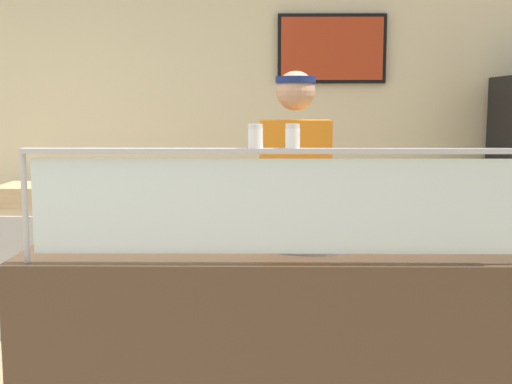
# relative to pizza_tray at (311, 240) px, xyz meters

# --- Properties ---
(shop_rear_unit) EXTENTS (6.66, 0.13, 2.70)m
(shop_rear_unit) POSITION_rel_pizza_tray_xyz_m (-0.13, 2.10, 0.39)
(shop_rear_unit) COLOR beige
(shop_rear_unit) RESTS_ON ground
(serving_counter) EXTENTS (2.26, 0.77, 0.95)m
(serving_counter) POSITION_rel_pizza_tray_xyz_m (-0.14, -0.04, -0.49)
(serving_counter) COLOR #4C3828
(serving_counter) RESTS_ON ground
(sneeze_guard) EXTENTS (2.09, 0.06, 0.46)m
(sneeze_guard) POSITION_rel_pizza_tray_xyz_m (-0.14, -0.37, 0.27)
(sneeze_guard) COLOR #B2B5BC
(sneeze_guard) RESTS_ON serving_counter
(pizza_tray) EXTENTS (0.50, 0.50, 0.04)m
(pizza_tray) POSITION_rel_pizza_tray_xyz_m (0.00, 0.00, 0.00)
(pizza_tray) COLOR #9EA0A8
(pizza_tray) RESTS_ON serving_counter
(pizza_server) EXTENTS (0.11, 0.29, 0.01)m
(pizza_server) POSITION_rel_pizza_tray_xyz_m (-0.03, -0.02, 0.02)
(pizza_server) COLOR #ADAFB7
(pizza_server) RESTS_ON pizza_tray
(parmesan_shaker) EXTENTS (0.06, 0.06, 0.10)m
(parmesan_shaker) POSITION_rel_pizza_tray_xyz_m (-0.25, -0.37, 0.49)
(parmesan_shaker) COLOR white
(parmesan_shaker) RESTS_ON sneeze_guard
(pepper_flake_shaker) EXTENTS (0.06, 0.06, 0.10)m
(pepper_flake_shaker) POSITION_rel_pizza_tray_xyz_m (-0.10, -0.37, 0.49)
(pepper_flake_shaker) COLOR white
(pepper_flake_shaker) RESTS_ON sneeze_guard
(worker_figure) EXTENTS (0.41, 0.50, 1.76)m
(worker_figure) POSITION_rel_pizza_tray_xyz_m (-0.04, 0.60, 0.04)
(worker_figure) COLOR #23232D
(worker_figure) RESTS_ON ground
(prep_shelf) EXTENTS (0.70, 0.55, 0.85)m
(prep_shelf) POSITION_rel_pizza_tray_xyz_m (-1.80, 1.61, -0.54)
(prep_shelf) COLOR #B7BABF
(prep_shelf) RESTS_ON ground
(pizza_box_stack) EXTENTS (0.50, 0.48, 0.18)m
(pizza_box_stack) POSITION_rel_pizza_tray_xyz_m (-1.81, 1.61, -0.03)
(pizza_box_stack) COLOR tan
(pizza_box_stack) RESTS_ON prep_shelf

